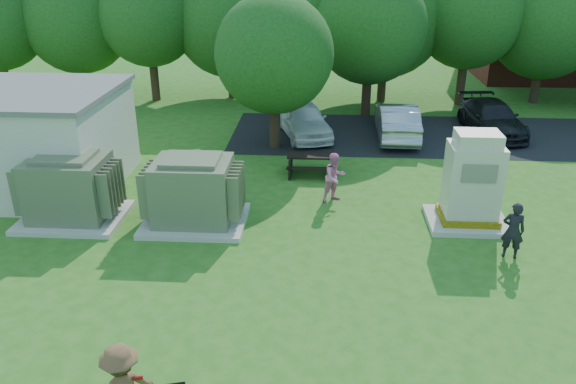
# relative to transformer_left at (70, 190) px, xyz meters

# --- Properties ---
(ground) EXTENTS (120.00, 120.00, 0.00)m
(ground) POSITION_rel_transformer_left_xyz_m (6.50, -4.50, -0.97)
(ground) COLOR #2D6619
(ground) RESTS_ON ground
(parking_strip) EXTENTS (20.00, 6.00, 0.01)m
(parking_strip) POSITION_rel_transformer_left_xyz_m (13.50, 9.00, -0.96)
(parking_strip) COLOR #232326
(parking_strip) RESTS_ON ground
(transformer_left) EXTENTS (3.00, 2.40, 2.07)m
(transformer_left) POSITION_rel_transformer_left_xyz_m (0.00, 0.00, 0.00)
(transformer_left) COLOR beige
(transformer_left) RESTS_ON ground
(transformer_right) EXTENTS (3.00, 2.40, 2.07)m
(transformer_right) POSITION_rel_transformer_left_xyz_m (3.70, 0.00, 0.00)
(transformer_right) COLOR beige
(transformer_right) RESTS_ON ground
(generator_cabinet) EXTENTS (2.33, 1.91, 2.84)m
(generator_cabinet) POSITION_rel_transformer_left_xyz_m (11.77, 0.46, 0.27)
(generator_cabinet) COLOR beige
(generator_cabinet) RESTS_ON ground
(picnic_table) EXTENTS (1.75, 1.32, 0.75)m
(picnic_table) POSITION_rel_transformer_left_xyz_m (7.07, 4.11, -0.50)
(picnic_table) COLOR black
(picnic_table) RESTS_ON ground
(person_by_generator) EXTENTS (0.64, 0.49, 1.57)m
(person_by_generator) POSITION_rel_transformer_left_xyz_m (12.45, -1.46, -0.18)
(person_by_generator) COLOR black
(person_by_generator) RESTS_ON ground
(person_at_picnic) EXTENTS (1.00, 0.96, 1.62)m
(person_at_picnic) POSITION_rel_transformer_left_xyz_m (7.85, 1.86, -0.16)
(person_at_picnic) COLOR pink
(person_at_picnic) RESTS_ON ground
(car_white) EXTENTS (2.95, 4.69, 1.49)m
(car_white) POSITION_rel_transformer_left_xyz_m (6.60, 8.61, -0.23)
(car_white) COLOR white
(car_white) RESTS_ON ground
(car_silver_a) EXTENTS (1.66, 4.59, 1.50)m
(car_silver_a) POSITION_rel_transformer_left_xyz_m (10.59, 8.59, -0.22)
(car_silver_a) COLOR #B7B7BC
(car_silver_a) RESTS_ON ground
(car_dark) EXTENTS (2.38, 4.88, 1.37)m
(car_dark) POSITION_rel_transformer_left_xyz_m (14.83, 9.52, -0.29)
(car_dark) COLOR black
(car_dark) RESTS_ON ground
(tree_row) EXTENTS (41.30, 13.30, 7.30)m
(tree_row) POSITION_rel_transformer_left_xyz_m (8.25, 14.00, 3.18)
(tree_row) COLOR #47301E
(tree_row) RESTS_ON ground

